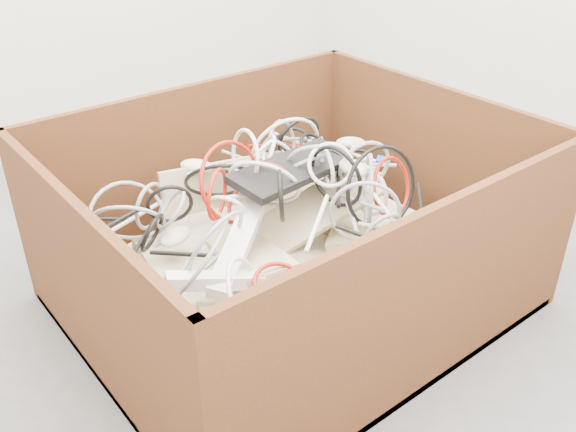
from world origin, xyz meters
TOP-DOWN VIEW (x-y plane):
  - ground at (0.00, 0.00)m, footprint 3.00×3.00m
  - cardboard_box at (-0.04, -0.11)m, footprint 1.29×1.07m
  - keyboard_pile at (-0.04, -0.12)m, footprint 0.92×0.79m
  - mice_scatter at (-0.01, -0.15)m, footprint 0.92×0.81m
  - power_strip_left at (-0.28, -0.21)m, footprint 0.30×0.24m
  - power_strip_right at (-0.39, -0.27)m, footprint 0.25×0.14m
  - vga_plug at (0.39, -0.09)m, footprint 0.06×0.06m
  - cable_tangle at (-0.06, -0.09)m, footprint 1.13×0.90m

SIDE VIEW (x-z plane):
  - ground at x=0.00m, z-range 0.00..0.00m
  - cardboard_box at x=-0.04m, z-range -0.16..0.44m
  - keyboard_pile at x=-0.04m, z-range 0.09..0.47m
  - power_strip_right at x=-0.39m, z-range 0.29..0.37m
  - power_strip_left at x=-0.28m, z-range 0.28..0.42m
  - mice_scatter at x=-0.01m, z-range 0.25..0.45m
  - vga_plug at x=0.39m, z-range 0.35..0.37m
  - cable_tangle at x=-0.06m, z-range 0.18..0.61m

